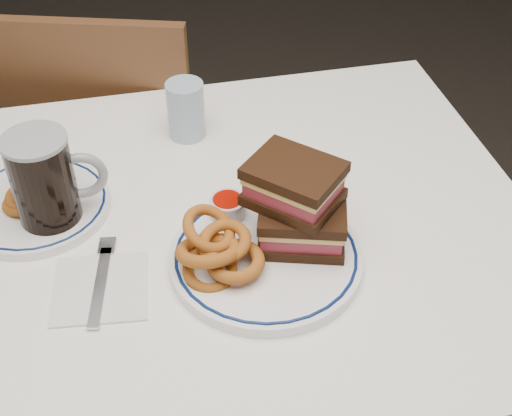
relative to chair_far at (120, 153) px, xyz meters
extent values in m
cube|color=white|center=(0.03, -0.60, 0.25)|extent=(1.26, 0.86, 0.03)
cylinder|color=#4D3319|center=(0.57, -0.26, -0.13)|extent=(0.06, 0.06, 0.71)
cube|color=white|center=(0.66, -0.60, 0.17)|extent=(0.01, 0.86, 0.17)
cube|color=white|center=(0.03, -0.17, 0.17)|extent=(1.26, 0.01, 0.17)
cube|color=#4D3319|center=(0.02, 0.07, -0.06)|extent=(0.51, 0.51, 0.04)
cylinder|color=#4D3319|center=(0.24, 0.18, -0.28)|extent=(0.04, 0.04, 0.40)
cylinder|color=#4D3319|center=(0.14, -0.15, -0.28)|extent=(0.04, 0.04, 0.40)
cylinder|color=#4D3319|center=(-0.09, 0.29, -0.28)|extent=(0.04, 0.04, 0.40)
cylinder|color=#4D3319|center=(-0.20, -0.05, -0.28)|extent=(0.04, 0.04, 0.40)
cube|color=#4D3319|center=(-0.03, -0.11, 0.18)|extent=(0.40, 0.15, 0.45)
cylinder|color=white|center=(0.20, -0.70, 0.28)|extent=(0.29, 0.29, 0.02)
torus|color=#0A1D50|center=(0.20, -0.70, 0.29)|extent=(0.28, 0.28, 0.01)
cube|color=black|center=(0.26, -0.69, 0.29)|extent=(0.15, 0.14, 0.02)
cube|color=#A9314C|center=(0.26, -0.69, 0.31)|extent=(0.14, 0.13, 0.02)
cube|color=#E3C565|center=(0.26, -0.69, 0.33)|extent=(0.15, 0.13, 0.01)
cube|color=black|center=(0.26, -0.69, 0.34)|extent=(0.15, 0.14, 0.02)
cube|color=black|center=(0.25, -0.67, 0.36)|extent=(0.17, 0.17, 0.02)
cube|color=#A9314C|center=(0.25, -0.67, 0.38)|extent=(0.15, 0.15, 0.02)
cube|color=#E3C565|center=(0.25, -0.67, 0.40)|extent=(0.16, 0.16, 0.01)
cube|color=black|center=(0.25, -0.67, 0.41)|extent=(0.17, 0.17, 0.02)
torus|color=brown|center=(0.11, -0.72, 0.29)|extent=(0.08, 0.08, 0.04)
torus|color=brown|center=(0.15, -0.73, 0.31)|extent=(0.09, 0.09, 0.02)
torus|color=brown|center=(0.11, -0.71, 0.32)|extent=(0.10, 0.10, 0.05)
torus|color=brown|center=(0.14, -0.70, 0.33)|extent=(0.08, 0.08, 0.05)
torus|color=brown|center=(0.12, -0.68, 0.34)|extent=(0.09, 0.09, 0.07)
cylinder|color=silver|center=(0.16, -0.60, 0.30)|extent=(0.06, 0.06, 0.03)
cylinder|color=#900C02|center=(0.16, -0.60, 0.31)|extent=(0.05, 0.05, 0.01)
cylinder|color=black|center=(-0.12, -0.54, 0.35)|extent=(0.10, 0.10, 0.16)
cylinder|color=gray|center=(-0.12, -0.54, 0.43)|extent=(0.10, 0.10, 0.01)
torus|color=gray|center=(-0.06, -0.54, 0.35)|extent=(0.09, 0.02, 0.09)
cylinder|color=#93ABBE|center=(0.13, -0.34, 0.32)|extent=(0.07, 0.07, 0.11)
cylinder|color=white|center=(-0.14, -0.50, 0.27)|extent=(0.25, 0.25, 0.02)
torus|color=#0A1D50|center=(-0.14, -0.50, 0.28)|extent=(0.23, 0.23, 0.00)
torus|color=brown|center=(-0.16, -0.50, 0.29)|extent=(0.08, 0.08, 0.03)
torus|color=brown|center=(-0.16, -0.50, 0.30)|extent=(0.07, 0.07, 0.03)
torus|color=brown|center=(-0.14, -0.50, 0.31)|extent=(0.08, 0.08, 0.04)
torus|color=brown|center=(-0.14, -0.49, 0.32)|extent=(0.08, 0.07, 0.05)
cube|color=silver|center=(-0.05, -0.70, 0.27)|extent=(0.15, 0.15, 0.00)
cube|color=silver|center=(-0.05, -0.70, 0.27)|extent=(0.05, 0.16, 0.00)
cube|color=silver|center=(-0.03, -0.62, 0.27)|extent=(0.03, 0.04, 0.00)
camera|label=1|loc=(0.02, -1.45, 1.04)|focal=50.00mm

